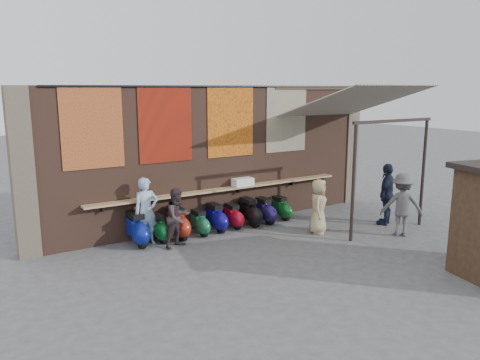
% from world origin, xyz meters
% --- Properties ---
extents(ground, '(70.00, 70.00, 0.00)m').
position_xyz_m(ground, '(0.00, 0.00, 0.00)').
color(ground, '#474749').
rests_on(ground, ground).
extents(brick_wall, '(10.00, 0.40, 4.00)m').
position_xyz_m(brick_wall, '(0.00, 2.70, 2.00)').
color(brick_wall, brown).
rests_on(brick_wall, ground).
extents(pier_left, '(0.50, 0.50, 4.00)m').
position_xyz_m(pier_left, '(-5.20, 2.70, 2.00)').
color(pier_left, '#4C4238').
rests_on(pier_left, ground).
extents(pier_right, '(0.50, 0.50, 4.00)m').
position_xyz_m(pier_right, '(5.20, 2.70, 2.00)').
color(pier_right, '#4C4238').
rests_on(pier_right, ground).
extents(eating_counter, '(8.00, 0.32, 0.05)m').
position_xyz_m(eating_counter, '(0.00, 2.33, 1.10)').
color(eating_counter, '#9E7A51').
rests_on(eating_counter, brick_wall).
extents(shelf_box, '(0.61, 0.32, 0.23)m').
position_xyz_m(shelf_box, '(0.59, 2.30, 1.24)').
color(shelf_box, white).
rests_on(shelf_box, eating_counter).
extents(tapestry_redgold, '(1.50, 0.02, 2.00)m').
position_xyz_m(tapestry_redgold, '(-3.60, 2.48, 3.00)').
color(tapestry_redgold, maroon).
rests_on(tapestry_redgold, brick_wall).
extents(tapestry_sun, '(1.50, 0.02, 2.00)m').
position_xyz_m(tapestry_sun, '(-1.70, 2.48, 3.00)').
color(tapestry_sun, red).
rests_on(tapestry_sun, brick_wall).
extents(tapestry_orange, '(1.50, 0.02, 2.00)m').
position_xyz_m(tapestry_orange, '(0.30, 2.48, 3.00)').
color(tapestry_orange, orange).
rests_on(tapestry_orange, brick_wall).
extents(tapestry_multi, '(1.50, 0.02, 2.00)m').
position_xyz_m(tapestry_multi, '(2.30, 2.48, 3.00)').
color(tapestry_multi, teal).
rests_on(tapestry_multi, brick_wall).
extents(hang_rail, '(9.50, 0.06, 0.06)m').
position_xyz_m(hang_rail, '(0.00, 2.47, 3.98)').
color(hang_rail, black).
rests_on(hang_rail, brick_wall).
extents(scooter_stool_0, '(0.40, 0.89, 0.85)m').
position_xyz_m(scooter_stool_0, '(-2.76, 2.04, 0.42)').
color(scooter_stool_0, navy).
rests_on(scooter_stool_0, ground).
extents(scooter_stool_1, '(0.33, 0.73, 0.69)m').
position_xyz_m(scooter_stool_1, '(-2.16, 2.05, 0.35)').
color(scooter_stool_1, '#0C5A23').
rests_on(scooter_stool_1, ground).
extents(scooter_stool_2, '(0.40, 0.88, 0.84)m').
position_xyz_m(scooter_stool_2, '(-1.64, 2.02, 0.42)').
color(scooter_stool_2, '#AA2716').
rests_on(scooter_stool_2, ground).
extents(scooter_stool_3, '(0.32, 0.71, 0.68)m').
position_xyz_m(scooter_stool_3, '(-1.01, 1.97, 0.34)').
color(scooter_stool_3, '#18613F').
rests_on(scooter_stool_3, ground).
extents(scooter_stool_4, '(0.36, 0.80, 0.76)m').
position_xyz_m(scooter_stool_4, '(-0.46, 2.04, 0.38)').
color(scooter_stool_4, '#130B80').
rests_on(scooter_stool_4, ground).
extents(scooter_stool_5, '(0.32, 0.72, 0.68)m').
position_xyz_m(scooter_stool_5, '(0.10, 2.05, 0.34)').
color(scooter_stool_5, '#AE0D20').
rests_on(scooter_stool_5, ground).
extents(scooter_stool_6, '(0.37, 0.83, 0.79)m').
position_xyz_m(scooter_stool_6, '(0.64, 2.00, 0.40)').
color(scooter_stool_6, black).
rests_on(scooter_stool_6, ground).
extents(scooter_stool_7, '(0.35, 0.78, 0.74)m').
position_xyz_m(scooter_stool_7, '(1.16, 1.97, 0.37)').
color(scooter_stool_7, '#1E1550').
rests_on(scooter_stool_7, ground).
extents(scooter_stool_8, '(0.33, 0.73, 0.69)m').
position_xyz_m(scooter_stool_8, '(1.80, 2.04, 0.34)').
color(scooter_stool_8, '#10501C').
rests_on(scooter_stool_8, ground).
extents(diner_left, '(0.64, 0.43, 1.73)m').
position_xyz_m(diner_left, '(-2.51, 2.00, 0.87)').
color(diner_left, '#92B6D5').
rests_on(diner_left, ground).
extents(diner_right, '(0.89, 0.79, 1.51)m').
position_xyz_m(diner_right, '(-1.91, 1.40, 0.75)').
color(diner_right, '#33282C').
rests_on(diner_right, ground).
extents(shopper_navy, '(1.14, 0.86, 1.80)m').
position_xyz_m(shopper_navy, '(4.09, -0.02, 0.90)').
color(shopper_navy, '#151C31').
rests_on(shopper_navy, ground).
extents(shopper_grey, '(1.25, 1.21, 1.71)m').
position_xyz_m(shopper_grey, '(3.58, -0.98, 0.86)').
color(shopper_grey, '#515054').
rests_on(shopper_grey, ground).
extents(shopper_tan, '(0.87, 0.85, 1.51)m').
position_xyz_m(shopper_tan, '(1.82, 0.38, 0.76)').
color(shopper_tan, tan).
rests_on(shopper_tan, ground).
extents(awning_canvas, '(3.20, 3.28, 0.97)m').
position_xyz_m(awning_canvas, '(3.50, 0.90, 3.55)').
color(awning_canvas, beige).
rests_on(awning_canvas, brick_wall).
extents(awning_ledger, '(3.30, 0.08, 0.12)m').
position_xyz_m(awning_ledger, '(3.50, 2.49, 3.95)').
color(awning_ledger, '#33261C').
rests_on(awning_ledger, brick_wall).
extents(awning_header, '(3.00, 0.08, 0.08)m').
position_xyz_m(awning_header, '(3.50, -0.60, 3.08)').
color(awning_header, black).
rests_on(awning_header, awning_post_left).
extents(awning_post_left, '(0.09, 0.09, 3.10)m').
position_xyz_m(awning_post_left, '(2.10, -0.60, 1.55)').
color(awning_post_left, black).
rests_on(awning_post_left, ground).
extents(awning_post_right, '(0.09, 0.09, 3.10)m').
position_xyz_m(awning_post_right, '(4.90, -0.60, 1.55)').
color(awning_post_right, black).
rests_on(awning_post_right, ground).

